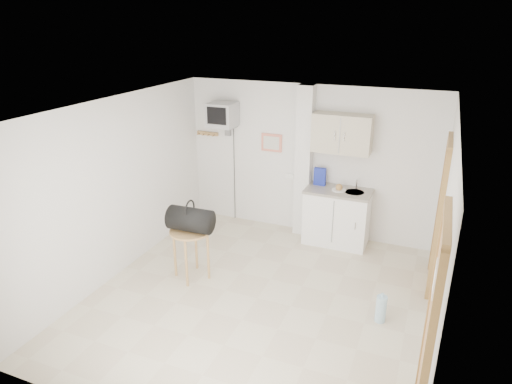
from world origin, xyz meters
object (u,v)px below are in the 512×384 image
at_px(crt_television, 223,116).
at_px(duffel_bag, 190,219).
at_px(water_bottle, 381,309).
at_px(round_table, 190,238).

relative_size(crt_television, duffel_bag, 3.48).
distance_m(duffel_bag, water_bottle, 2.70).
bearing_deg(crt_television, water_bottle, -32.23).
height_order(duffel_bag, water_bottle, duffel_bag).
height_order(round_table, duffel_bag, duffel_bag).
bearing_deg(duffel_bag, crt_television, 100.51).
bearing_deg(crt_television, duffel_bag, -77.58).
height_order(crt_television, duffel_bag, crt_television).
height_order(round_table, water_bottle, round_table).
height_order(crt_television, round_table, crt_television).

